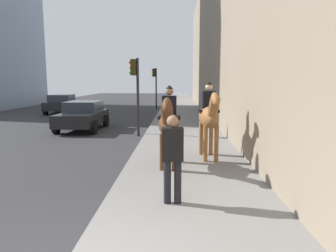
{
  "coord_description": "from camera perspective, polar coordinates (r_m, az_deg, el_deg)",
  "views": [
    {
      "loc": [
        -3.14,
        -1.44,
        2.44
      ],
      "look_at": [
        4.0,
        -1.23,
        1.4
      ],
      "focal_mm": 32.83,
      "sensor_mm": 36.0,
      "label": 1
    }
  ],
  "objects": [
    {
      "name": "mounted_horse_far",
      "position": [
        9.23,
        7.66,
        1.86
      ],
      "size": [
        2.15,
        0.66,
        2.32
      ],
      "rotation": [
        0.0,
        0.0,
        3.21
      ],
      "color": "brown",
      "rests_on": "sidewalk_slab"
    },
    {
      "name": "pedestrian_greeting",
      "position": [
        5.8,
        0.86,
        -5.13
      ],
      "size": [
        0.28,
        0.41,
        1.7
      ],
      "rotation": [
        0.0,
        0.0,
        0.04
      ],
      "color": "black",
      "rests_on": "sidewalk_slab"
    },
    {
      "name": "mounted_horse_near",
      "position": [
        8.28,
        0.2,
        0.62
      ],
      "size": [
        2.15,
        0.62,
        2.23
      ],
      "rotation": [
        0.0,
        0.0,
        3.11
      ],
      "color": "#4C2B16",
      "rests_on": "sidewalk_slab"
    },
    {
      "name": "traffic_light_far_curb",
      "position": [
        26.91,
        -2.41,
        8.24
      ],
      "size": [
        0.2,
        0.44,
        3.58
      ],
      "color": "black",
      "rests_on": "ground"
    },
    {
      "name": "car_mid_lane",
      "position": [
        25.06,
        -18.98,
        3.96
      ],
      "size": [
        4.1,
        2.16,
        1.44
      ],
      "rotation": [
        0.0,
        0.0,
        0.05
      ],
      "color": "black",
      "rests_on": "ground"
    },
    {
      "name": "car_near_lane",
      "position": [
        16.06,
        -15.51,
        1.94
      ],
      "size": [
        3.91,
        2.01,
        1.44
      ],
      "rotation": [
        0.0,
        0.0,
        3.14
      ],
      "color": "black",
      "rests_on": "ground"
    },
    {
      "name": "traffic_light_near_curb",
      "position": [
        13.66,
        -6.04,
        7.78
      ],
      "size": [
        0.2,
        0.44,
        3.44
      ],
      "color": "black",
      "rests_on": "ground"
    }
  ]
}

